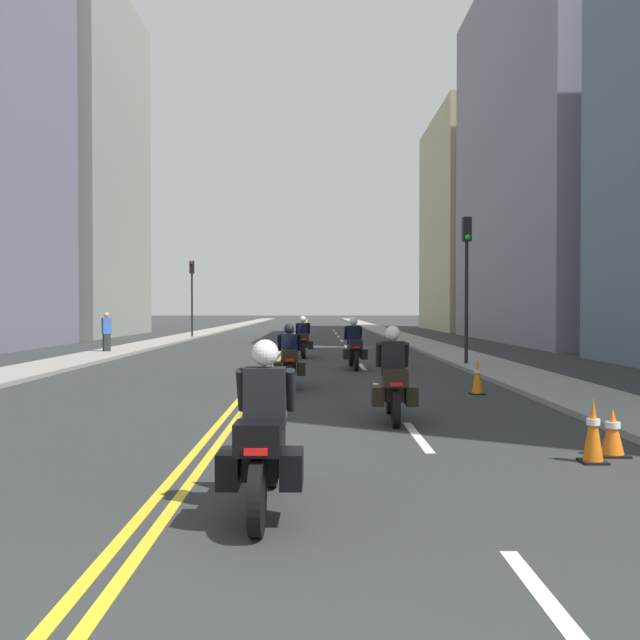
% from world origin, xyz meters
% --- Properties ---
extents(ground_plane, '(264.00, 264.00, 0.00)m').
position_xyz_m(ground_plane, '(0.00, 48.00, 0.00)').
color(ground_plane, '#2E3131').
extents(sidewalk_left, '(2.16, 144.00, 0.12)m').
position_xyz_m(sidewalk_left, '(-7.22, 48.00, 0.06)').
color(sidewalk_left, gray).
rests_on(sidewalk_left, ground).
extents(sidewalk_right, '(2.16, 144.00, 0.12)m').
position_xyz_m(sidewalk_right, '(7.22, 48.00, 0.06)').
color(sidewalk_right, gray).
rests_on(sidewalk_right, ground).
extents(centreline_yellow_inner, '(0.12, 132.00, 0.01)m').
position_xyz_m(centreline_yellow_inner, '(-0.12, 48.00, 0.00)').
color(centreline_yellow_inner, yellow).
rests_on(centreline_yellow_inner, ground).
extents(centreline_yellow_outer, '(0.12, 132.00, 0.01)m').
position_xyz_m(centreline_yellow_outer, '(0.12, 48.00, 0.00)').
color(centreline_yellow_outer, yellow).
rests_on(centreline_yellow_outer, ground).
extents(lane_dashes_white, '(0.14, 56.40, 0.01)m').
position_xyz_m(lane_dashes_white, '(3.07, 29.00, 0.00)').
color(lane_dashes_white, silver).
rests_on(lane_dashes_white, ground).
extents(building_right_1, '(7.62, 20.82, 22.39)m').
position_xyz_m(building_right_1, '(15.79, 37.27, 11.20)').
color(building_right_1, gray).
rests_on(building_right_1, ground).
extents(building_left_2, '(9.77, 14.26, 24.25)m').
position_xyz_m(building_left_2, '(-16.86, 45.44, 12.12)').
color(building_left_2, gray).
rests_on(building_left_2, ground).
extents(building_right_2, '(9.82, 15.60, 18.97)m').
position_xyz_m(building_right_2, '(16.88, 57.70, 9.49)').
color(building_right_2, tan).
rests_on(building_right_2, ground).
extents(motorcycle_0, '(0.77, 2.25, 1.65)m').
position_xyz_m(motorcycle_0, '(1.03, 4.25, 0.67)').
color(motorcycle_0, black).
rests_on(motorcycle_0, ground).
extents(motorcycle_1, '(0.78, 2.13, 1.65)m').
position_xyz_m(motorcycle_1, '(2.86, 9.37, 0.66)').
color(motorcycle_1, black).
rests_on(motorcycle_1, ground).
extents(motorcycle_2, '(0.78, 2.16, 1.58)m').
position_xyz_m(motorcycle_2, '(0.87, 14.21, 0.64)').
color(motorcycle_2, black).
rests_on(motorcycle_2, ground).
extents(motorcycle_3, '(0.78, 2.29, 1.67)m').
position_xyz_m(motorcycle_3, '(2.74, 19.30, 0.67)').
color(motorcycle_3, black).
rests_on(motorcycle_3, ground).
extents(motorcycle_4, '(0.78, 2.21, 1.65)m').
position_xyz_m(motorcycle_4, '(1.01, 24.26, 0.66)').
color(motorcycle_4, black).
rests_on(motorcycle_4, ground).
extents(traffic_cone_0, '(0.31, 0.31, 0.82)m').
position_xyz_m(traffic_cone_0, '(5.03, 6.26, 0.41)').
color(traffic_cone_0, black).
rests_on(traffic_cone_0, ground).
extents(traffic_cone_1, '(0.37, 0.37, 0.64)m').
position_xyz_m(traffic_cone_1, '(5.45, 6.65, 0.32)').
color(traffic_cone_1, black).
rests_on(traffic_cone_1, ground).
extents(traffic_cone_2, '(0.32, 0.32, 0.82)m').
position_xyz_m(traffic_cone_2, '(5.19, 12.96, 0.41)').
color(traffic_cone_2, black).
rests_on(traffic_cone_2, ground).
extents(traffic_light_near, '(0.28, 0.38, 4.98)m').
position_xyz_m(traffic_light_near, '(6.54, 20.04, 3.41)').
color(traffic_light_near, black).
rests_on(traffic_light_near, ground).
extents(traffic_light_far, '(0.28, 0.38, 5.02)m').
position_xyz_m(traffic_light_far, '(-6.54, 41.15, 3.46)').
color(traffic_light_far, black).
rests_on(traffic_light_far, ground).
extents(pedestrian_0, '(0.42, 0.40, 1.78)m').
position_xyz_m(pedestrian_0, '(-7.43, 26.36, 0.92)').
color(pedestrian_0, '#282A2C').
rests_on(pedestrian_0, ground).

